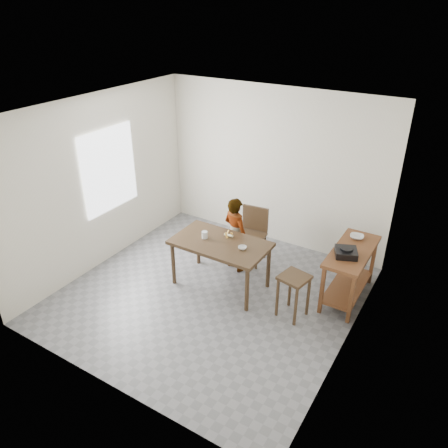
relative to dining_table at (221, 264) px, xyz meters
The scene contains 17 objects.
floor 0.50m from the dining_table, 90.00° to the right, with size 4.00×4.00×0.04m, color slate.
ceiling 2.36m from the dining_table, 90.00° to the right, with size 4.00×4.00×0.04m, color white.
wall_back 1.98m from the dining_table, 90.00° to the left, with size 4.00×0.04×2.70m, color silver.
wall_front 2.52m from the dining_table, 90.00° to the right, with size 4.00×0.04×2.70m, color silver.
wall_left 2.26m from the dining_table, behind, with size 0.04×4.00×2.70m, color silver.
wall_right 2.26m from the dining_table, ahead, with size 0.04×4.00×2.70m, color silver.
window_pane 2.27m from the dining_table, behind, with size 0.02×1.10×1.30m, color white.
dining_table is the anchor object (origin of this frame).
prep_counter 1.86m from the dining_table, 22.15° to the left, with size 0.50×1.20×0.80m, color brown, non-canonical shape.
child 0.57m from the dining_table, 95.32° to the left, with size 0.45×0.30×1.23m, color silver.
dining_chair 0.84m from the dining_table, 86.39° to the left, with size 0.44×0.44×0.90m, color #3C2A19, non-canonical shape.
stool 1.21m from the dining_table, ahead, with size 0.36×0.36×0.64m, color #3C2A19, non-canonical shape.
glass_tumbler 0.50m from the dining_table, behind, with size 0.09×0.09×0.11m, color silver.
small_bowl 0.54m from the dining_table, ahead, with size 0.12×0.12×0.04m, color silver.
banana 0.45m from the dining_table, 84.27° to the left, with size 0.17×0.12×0.06m, color #F2DF54, non-canonical shape.
serving_bowl 2.02m from the dining_table, 32.01° to the left, with size 0.20×0.20×0.05m, color silver.
gas_burner 1.82m from the dining_table, 16.52° to the left, with size 0.29×0.29×0.10m, color black.
Camera 1 is at (2.89, -4.34, 3.92)m, focal length 35.00 mm.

